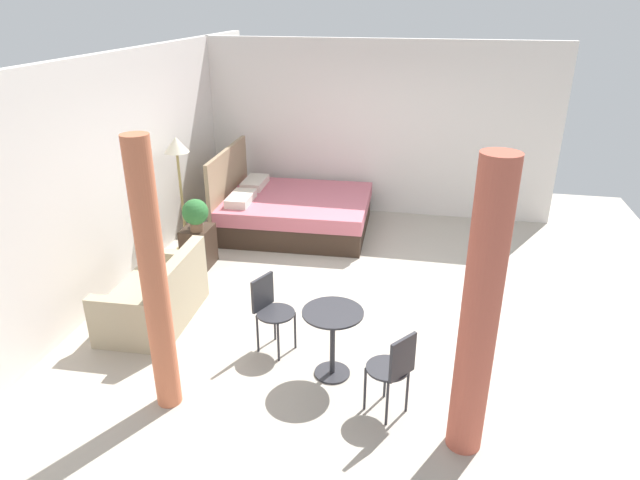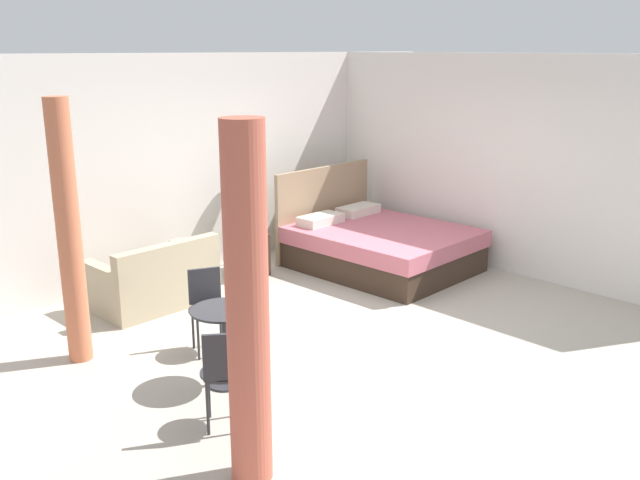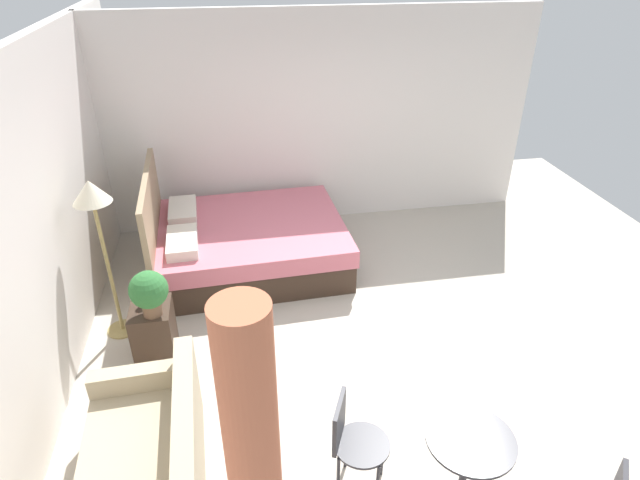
# 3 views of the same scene
# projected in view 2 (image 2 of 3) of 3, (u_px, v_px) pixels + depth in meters

# --- Properties ---
(ground_plane) EXTENTS (8.50, 8.63, 0.02)m
(ground_plane) POSITION_uv_depth(u_px,v_px,m) (358.00, 324.00, 7.31)
(ground_plane) COLOR #B2A899
(wall_back) EXTENTS (8.50, 0.12, 2.76)m
(wall_back) POSITION_uv_depth(u_px,v_px,m) (200.00, 163.00, 8.88)
(wall_back) COLOR silver
(wall_back) RESTS_ON ground
(wall_right) EXTENTS (0.12, 5.63, 2.76)m
(wall_right) POSITION_uv_depth(u_px,v_px,m) (506.00, 165.00, 8.78)
(wall_right) COLOR silver
(wall_right) RESTS_ON ground
(bed) EXTENTS (1.88, 2.25, 1.24)m
(bed) POSITION_uv_depth(u_px,v_px,m) (378.00, 245.00, 9.08)
(bed) COLOR #38281E
(bed) RESTS_ON ground
(couch) EXTENTS (1.33, 0.86, 0.78)m
(couch) POSITION_uv_depth(u_px,v_px,m) (155.00, 282.00, 7.75)
(couch) COLOR tan
(couch) RESTS_ON ground
(nightstand) EXTENTS (0.43, 0.36, 0.54)m
(nightstand) POSITION_uv_depth(u_px,v_px,m) (248.00, 255.00, 8.76)
(nightstand) COLOR #38281E
(nightstand) RESTS_ON ground
(potted_plant) EXTENTS (0.34, 0.34, 0.43)m
(potted_plant) POSITION_uv_depth(u_px,v_px,m) (243.00, 218.00, 8.52)
(potted_plant) COLOR brown
(potted_plant) RESTS_ON nightstand
(vase) EXTENTS (0.08, 0.08, 0.22)m
(vase) POSITION_uv_depth(u_px,v_px,m) (255.00, 225.00, 8.74)
(vase) COLOR silver
(vase) RESTS_ON nightstand
(floor_lamp) EXTENTS (0.33, 0.33, 1.64)m
(floor_lamp) POSITION_uv_depth(u_px,v_px,m) (253.00, 162.00, 9.01)
(floor_lamp) COLOR #99844C
(floor_lamp) RESTS_ON ground
(balcony_table) EXTENTS (0.57, 0.57, 0.69)m
(balcony_table) POSITION_uv_depth(u_px,v_px,m) (225.00, 332.00, 5.87)
(balcony_table) COLOR #2D2D33
(balcony_table) RESTS_ON ground
(cafe_chair_near_window) EXTENTS (0.51, 0.51, 0.83)m
(cafe_chair_near_window) POSITION_uv_depth(u_px,v_px,m) (224.00, 369.00, 5.13)
(cafe_chair_near_window) COLOR #2D2D33
(cafe_chair_near_window) RESTS_ON ground
(cafe_chair_near_couch) EXTENTS (0.51, 0.51, 0.79)m
(cafe_chair_near_couch) POSITION_uv_depth(u_px,v_px,m) (207.00, 302.00, 6.55)
(cafe_chair_near_couch) COLOR #2D2D33
(cafe_chair_near_couch) RESTS_ON ground
(curtain_left) EXTENTS (0.28, 0.28, 2.42)m
(curtain_left) POSITION_uv_depth(u_px,v_px,m) (247.00, 310.00, 4.38)
(curtain_left) COLOR #C15B47
(curtain_left) RESTS_ON ground
(curtain_right) EXTENTS (0.22, 0.22, 2.42)m
(curtain_right) POSITION_uv_depth(u_px,v_px,m) (69.00, 234.00, 6.15)
(curtain_right) COLOR #D1704C
(curtain_right) RESTS_ON ground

